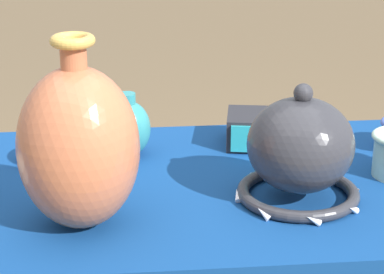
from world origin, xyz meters
name	(u,v)px	position (x,y,z in m)	size (l,w,h in m)	color
display_table	(156,225)	(0.00, -0.02, 0.66)	(1.30, 0.64, 0.74)	#38383D
vase_tall_bulbous	(78,147)	(-0.13, -0.15, 0.87)	(0.20, 0.20, 0.32)	#BC6642
vase_dome_bell	(300,152)	(0.25, -0.09, 0.83)	(0.23, 0.23, 0.22)	#2D2D33
mosaic_tile_box	(264,130)	(0.24, 0.18, 0.77)	(0.18, 0.15, 0.07)	#232328
bowl_shallow_rose	(50,147)	(-0.20, 0.14, 0.76)	(0.12, 0.12, 0.05)	#D19399
jar_round_teal	(128,128)	(-0.05, 0.15, 0.80)	(0.09, 0.09, 0.13)	teal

